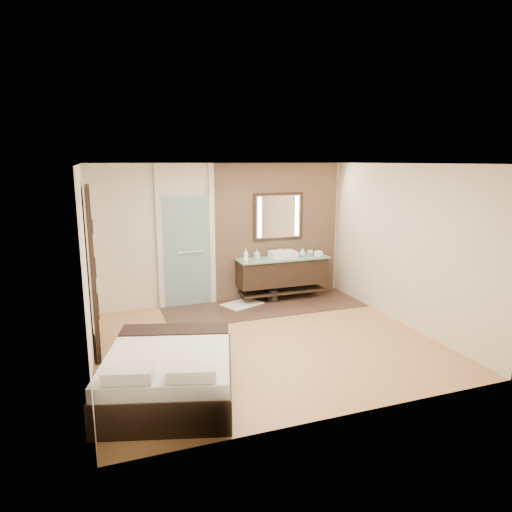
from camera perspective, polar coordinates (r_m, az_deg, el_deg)
name	(u,v)px	position (r m, az deg, el deg)	size (l,w,h in m)	color
floor	(265,341)	(7.18, 1.14, -10.62)	(5.00, 5.00, 0.00)	#AB7A47
tile_strip	(264,306)	(8.78, 1.06, -6.32)	(3.80, 1.30, 0.01)	#33231B
stone_wall	(277,231)	(9.20, 2.65, 3.12)	(2.60, 0.08, 2.70)	#A77E5F
vanity	(282,271)	(9.09, 3.31, -1.94)	(1.85, 0.55, 0.88)	black
mirror_unit	(278,217)	(9.11, 2.80, 4.94)	(1.06, 0.04, 0.96)	black
frosted_door	(187,247)	(8.70, -8.68, 1.12)	(1.10, 0.12, 2.70)	silver
shoji_partition	(93,269)	(6.96, -19.68, -1.58)	(0.06, 1.20, 2.40)	black
bed	(170,373)	(5.65, -10.73, -14.12)	(1.89, 2.14, 0.70)	black
bath_mat	(242,304)	(8.89, -1.74, -6.02)	(0.72, 0.50, 0.02)	white
waste_bin	(273,295)	(9.07, 2.14, -4.95)	(0.20, 0.20, 0.25)	black
tissue_box	(319,254)	(9.23, 7.83, 0.31)	(0.12, 0.12, 0.10)	white
soap_bottle_a	(246,255)	(8.63, -1.28, 0.12)	(0.10, 0.10, 0.25)	white
soap_bottle_b	(257,254)	(8.87, 0.12, 0.23)	(0.08, 0.09, 0.19)	#B2B2B2
soap_bottle_c	(302,252)	(9.17, 5.82, 0.46)	(0.12, 0.12, 0.15)	#BCECE6
cup	(310,252)	(9.34, 6.79, 0.44)	(0.12, 0.12, 0.09)	white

